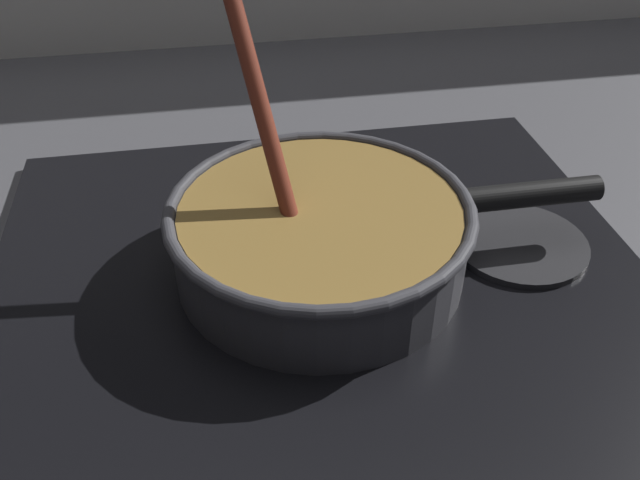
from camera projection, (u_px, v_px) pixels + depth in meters
name	position (u px, v px, depth m)	size (l,w,h in m)	color
hob_plate	(320.00, 274.00, 0.59)	(0.56, 0.48, 0.01)	black
burner_ring	(320.00, 265.00, 0.59)	(0.19, 0.19, 0.01)	#592D0C
spare_burner	(519.00, 243.00, 0.61)	(0.12, 0.12, 0.01)	#262628
cooking_pan	(321.00, 234.00, 0.57)	(0.37, 0.25, 0.28)	#38383D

